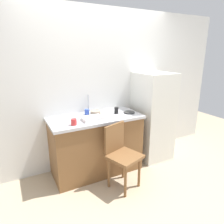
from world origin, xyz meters
name	(u,v)px	position (x,y,z in m)	size (l,w,h in m)	color
ground_plane	(129,189)	(0.00, 0.00, 0.00)	(8.00, 8.00, 0.00)	tan
back_wall	(98,89)	(0.00, 1.00, 1.24)	(4.80, 0.10, 2.48)	silver
cabinet_base	(96,145)	(-0.20, 0.65, 0.43)	(1.34, 0.60, 0.86)	brown
countertop	(96,118)	(-0.20, 0.65, 0.88)	(1.38, 0.64, 0.04)	#B7B7BC
faucet	(88,104)	(-0.21, 0.90, 1.04)	(0.02, 0.02, 0.28)	#B7B7BC
refrigerator	(153,116)	(0.87, 0.64, 0.75)	(0.55, 0.61, 1.50)	silver
chair	(121,153)	(-0.05, 0.15, 0.50)	(0.51, 0.51, 0.89)	brown
dish_tray	(92,118)	(-0.31, 0.53, 0.93)	(0.28, 0.20, 0.05)	white
terracotta_bowl	(96,113)	(-0.17, 0.72, 0.93)	(0.16, 0.16, 0.07)	gray
hotplate	(129,112)	(0.34, 0.58, 0.91)	(0.17, 0.17, 0.02)	#2D2D2D
cup_blue	(87,112)	(-0.28, 0.81, 0.94)	(0.07, 0.07, 0.08)	blue
cup_red	(74,122)	(-0.60, 0.46, 0.94)	(0.08, 0.08, 0.08)	red
cup_black	(116,110)	(0.14, 0.64, 0.95)	(0.06, 0.06, 0.10)	black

